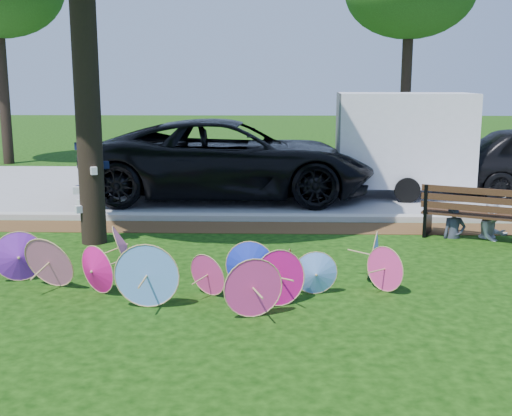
{
  "coord_description": "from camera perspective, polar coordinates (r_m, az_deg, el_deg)",
  "views": [
    {
      "loc": [
        0.79,
        -7.75,
        2.86
      ],
      "look_at": [
        0.5,
        2.0,
        0.9
      ],
      "focal_mm": 45.0,
      "sensor_mm": 36.0,
      "label": 1
    }
  ],
  "objects": [
    {
      "name": "black_van",
      "position": [
        15.6,
        -2.34,
        4.35
      ],
      "size": [
        6.95,
        3.27,
        1.92
      ],
      "primitive_type": "imported",
      "rotation": [
        0.0,
        0.0,
        1.58
      ],
      "color": "black",
      "rests_on": "ground"
    },
    {
      "name": "curb",
      "position": [
        13.28,
        -1.75,
        -0.83
      ],
      "size": [
        90.0,
        0.3,
        0.12
      ],
      "primitive_type": "cube",
      "color": "#B7B5AD",
      "rests_on": "ground"
    },
    {
      "name": "parasol_pile",
      "position": [
        8.83,
        -7.35,
        -5.18
      ],
      "size": [
        6.71,
        2.57,
        0.85
      ],
      "color": "pink",
      "rests_on": "ground"
    },
    {
      "name": "person_right",
      "position": [
        12.42,
        20.45,
        0.4
      ],
      "size": [
        0.77,
        0.7,
        1.31
      ],
      "primitive_type": "imported",
      "rotation": [
        0.0,
        0.0,
        0.38
      ],
      "color": "silver",
      "rests_on": "ground"
    },
    {
      "name": "person_left",
      "position": [
        12.22,
        17.32,
        0.15
      ],
      "size": [
        0.47,
        0.35,
        1.19
      ],
      "primitive_type": "imported",
      "rotation": [
        0.0,
        0.0,
        0.15
      ],
      "color": "#343947",
      "rests_on": "ground"
    },
    {
      "name": "ground",
      "position": [
        8.3,
        -3.91,
        -8.82
      ],
      "size": [
        90.0,
        90.0,
        0.0
      ],
      "primitive_type": "plane",
      "color": "black",
      "rests_on": "ground"
    },
    {
      "name": "mulch_strip",
      "position": [
        12.61,
        -1.94,
        -1.74
      ],
      "size": [
        90.0,
        1.0,
        0.01
      ],
      "primitive_type": "cube",
      "color": "#472D16",
      "rests_on": "ground"
    },
    {
      "name": "park_bench",
      "position": [
        12.29,
        18.92,
        -0.39
      ],
      "size": [
        2.0,
        1.42,
        0.98
      ],
      "primitive_type": null,
      "rotation": [
        0.0,
        0.0,
        -0.43
      ],
      "color": "black",
      "rests_on": "ground"
    },
    {
      "name": "street",
      "position": [
        17.36,
        -0.93,
        1.88
      ],
      "size": [
        90.0,
        8.0,
        0.01
      ],
      "primitive_type": "cube",
      "color": "gray",
      "rests_on": "ground"
    },
    {
      "name": "cargo_trailer",
      "position": [
        16.38,
        12.98,
        6.01
      ],
      "size": [
        3.31,
        2.21,
        2.84
      ],
      "primitive_type": "cube",
      "rotation": [
        0.0,
        0.0,
        -0.06
      ],
      "color": "white",
      "rests_on": "ground"
    }
  ]
}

